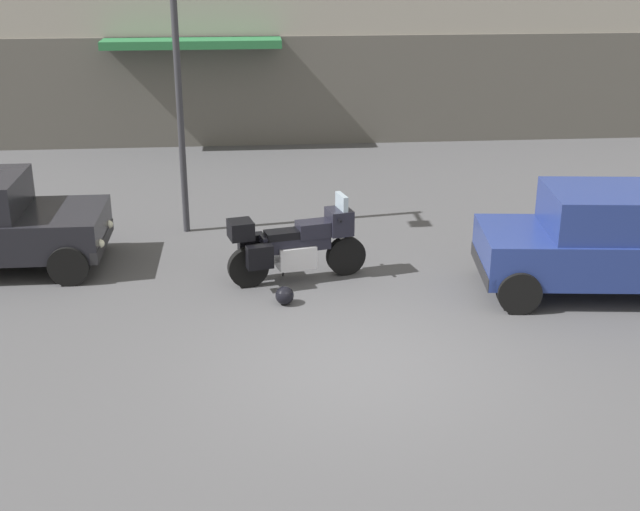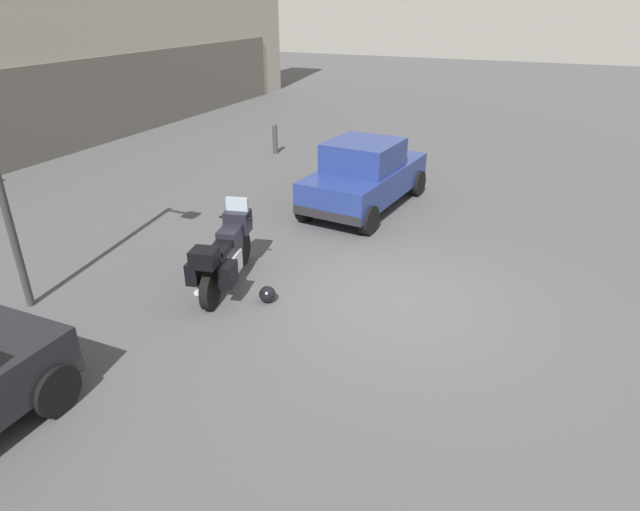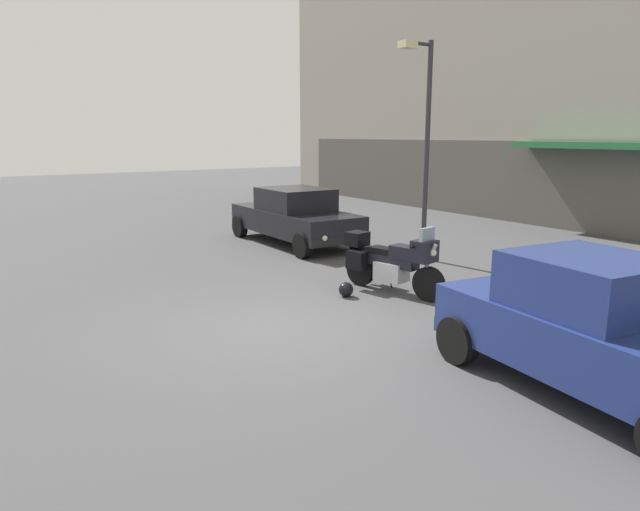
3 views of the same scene
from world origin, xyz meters
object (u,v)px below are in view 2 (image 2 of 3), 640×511
(motorcycle, at_px, (225,254))
(helmet, at_px, (267,294))
(car_hatchback_near, at_px, (365,175))
(bollard_curbside, at_px, (275,138))

(motorcycle, relative_size, helmet, 7.98)
(helmet, relative_size, car_hatchback_near, 0.07)
(helmet, xyz_separation_m, bollard_curbside, (8.46, 4.33, 0.37))
(car_hatchback_near, distance_m, bollard_curbside, 5.61)
(motorcycle, distance_m, helmet, 1.06)
(motorcycle, bearing_deg, car_hatchback_near, -23.93)
(car_hatchback_near, xyz_separation_m, bollard_curbside, (3.59, 4.31, -0.30))
(motorcycle, xyz_separation_m, bollard_curbside, (8.24, 3.41, -0.11))
(helmet, height_order, bollard_curbside, bollard_curbside)
(bollard_curbside, bearing_deg, motorcycle, -157.50)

